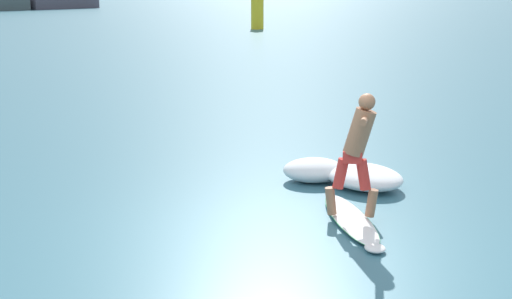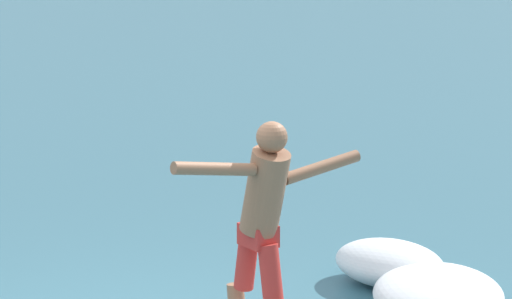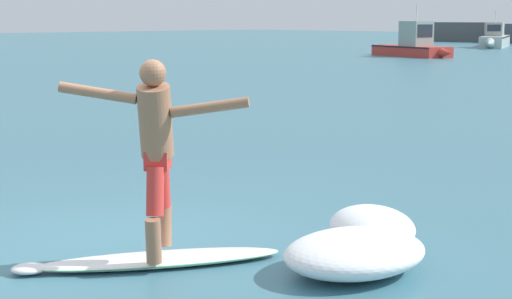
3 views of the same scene
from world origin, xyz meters
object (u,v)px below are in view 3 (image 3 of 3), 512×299
(surfboard, at_px, (155,260))
(surfer, at_px, (156,142))
(fishing_boat_near_jetty, at_px, (413,45))
(small_boat_offshore, at_px, (495,40))

(surfboard, xyz_separation_m, surfer, (0.06, -0.01, 1.04))
(surfer, distance_m, fishing_boat_near_jetty, 41.07)
(fishing_boat_near_jetty, relative_size, small_boat_offshore, 0.72)
(surfboard, distance_m, small_boat_offshore, 57.19)
(surfer, bearing_deg, small_boat_offshore, 117.26)
(surfer, xyz_separation_m, fishing_boat_near_jetty, (-21.86, 34.77, -0.49))
(surfboard, bearing_deg, surfer, -11.59)
(surfer, height_order, fishing_boat_near_jetty, fishing_boat_near_jetty)
(surfer, height_order, small_boat_offshore, small_boat_offshore)
(surfboard, distance_m, fishing_boat_near_jetty, 41.02)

